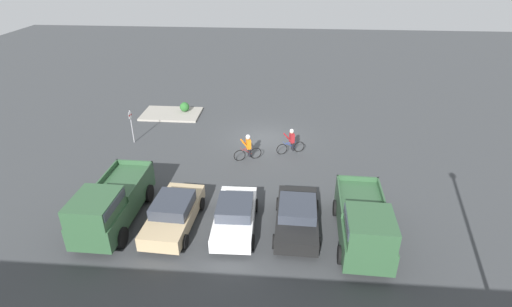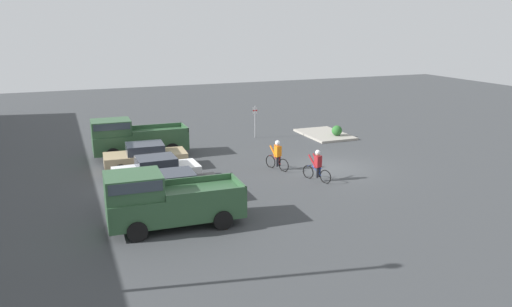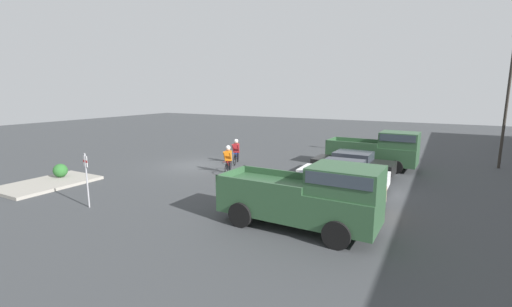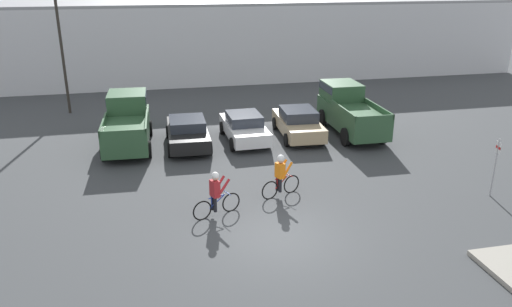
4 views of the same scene
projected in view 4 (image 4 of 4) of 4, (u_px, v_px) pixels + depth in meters
ground_plane at (279, 237)px, 15.90m from camera, size 80.00×80.00×0.00m
warehouse_building at (188, 34)px, 41.85m from camera, size 51.03×14.88×5.77m
pickup_truck_0 at (127, 121)px, 23.98m from camera, size 2.35×5.35×2.30m
sedan_0 at (188, 132)px, 23.87m from camera, size 2.10×4.40×1.36m
sedan_1 at (244, 127)px, 24.59m from camera, size 1.99×4.24×1.39m
sedan_2 at (298, 123)px, 25.22m from camera, size 2.17×4.50×1.44m
pickup_truck_1 at (349, 109)px, 25.85m from camera, size 2.23×5.54×2.35m
cyclist_0 at (281, 175)px, 18.49m from camera, size 1.64×0.70×1.67m
cyclist_1 at (216, 193)px, 17.00m from camera, size 1.75×0.74×1.64m
fire_lane_sign at (496, 162)px, 18.30m from camera, size 0.07×0.30×2.25m
lamppost at (60, 34)px, 28.05m from camera, size 0.36×0.36×8.01m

